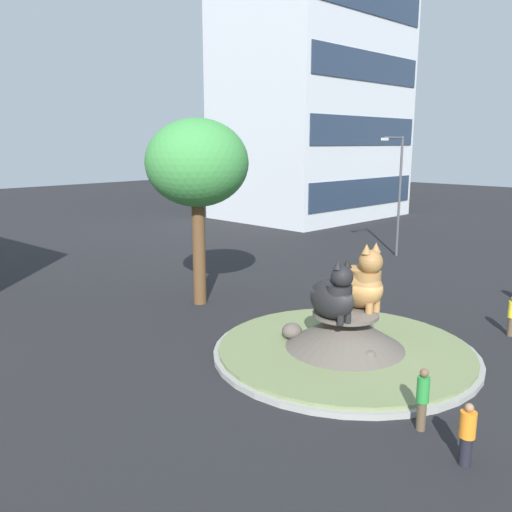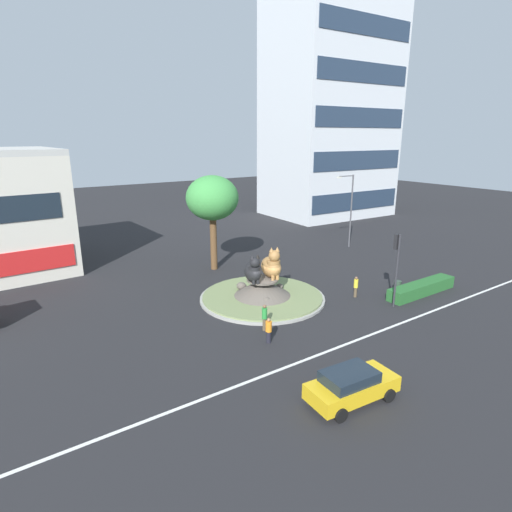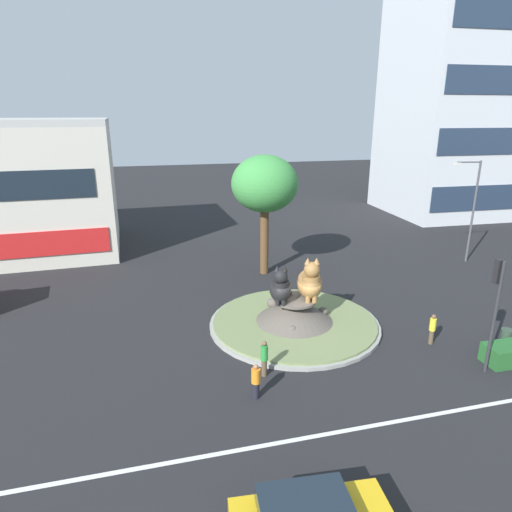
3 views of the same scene
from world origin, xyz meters
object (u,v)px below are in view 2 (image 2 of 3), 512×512
streetlight_arm (350,206)px  pedestrian_yellow_shirt (356,286)px  traffic_light_mast (396,257)px  pedestrian_green_shirt (265,317)px  broadleaf_tree_behind_island (212,199)px  sedan_on_far_lane (351,385)px  office_tower (330,99)px  pedestrian_orange_shirt (269,330)px  cat_statue_tabby (272,266)px  cat_statue_black (253,271)px  litter_bin (397,286)px

streetlight_arm → pedestrian_yellow_shirt: streetlight_arm is taller
traffic_light_mast → pedestrian_green_shirt: size_ratio=3.08×
broadleaf_tree_behind_island → sedan_on_far_lane: 21.96m
office_tower → pedestrian_orange_shirt: 46.02m
traffic_light_mast → pedestrian_green_shirt: (-9.66, 2.02, -2.73)m
cat_statue_tabby → pedestrian_yellow_shirt: cat_statue_tabby is taller
traffic_light_mast → pedestrian_orange_shirt: size_ratio=3.38×
pedestrian_yellow_shirt → pedestrian_green_shirt: pedestrian_green_shirt is taller
cat_statue_tabby → streetlight_arm: streetlight_arm is taller
sedan_on_far_lane → traffic_light_mast: bearing=34.6°
cat_statue_black → streetlight_arm: bearing=128.2°
cat_statue_tabby → traffic_light_mast: traffic_light_mast is taller
office_tower → broadleaf_tree_behind_island: 33.14m
broadleaf_tree_behind_island → pedestrian_green_shirt: broadleaf_tree_behind_island is taller
streetlight_arm → sedan_on_far_lane: (-20.12, -19.47, -3.64)m
pedestrian_green_shirt → litter_bin: (12.29, -0.42, -0.46)m
cat_statue_tabby → streetlight_arm: 17.16m
cat_statue_black → pedestrian_green_shirt: cat_statue_black is taller
cat_statue_tabby → pedestrian_orange_shirt: size_ratio=1.58×
litter_bin → pedestrian_green_shirt: bearing=178.0°
pedestrian_yellow_shirt → litter_bin: size_ratio=1.77×
cat_statue_tabby → pedestrian_orange_shirt: (-4.43, -5.74, -1.63)m
cat_statue_tabby → sedan_on_far_lane: (-4.63, -12.36, -1.62)m
broadleaf_tree_behind_island → pedestrian_green_shirt: size_ratio=4.95×
cat_statue_black → office_tower: office_tower is taller
broadleaf_tree_behind_island → streetlight_arm: size_ratio=1.09×
pedestrian_yellow_shirt → pedestrian_green_shirt: (-8.85, -0.69, 0.06)m
pedestrian_orange_shirt → litter_bin: bearing=-42.6°
pedestrian_yellow_shirt → sedan_on_far_lane: (-9.80, -8.79, -0.03)m
litter_bin → sedan_on_far_lane: bearing=-149.9°
traffic_light_mast → sedan_on_far_lane: traffic_light_mast is taller
cat_statue_black → pedestrian_orange_shirt: cat_statue_black is taller
cat_statue_black → cat_statue_tabby: cat_statue_tabby is taller
streetlight_arm → cat_statue_tabby: bearing=32.2°
pedestrian_yellow_shirt → sedan_on_far_lane: pedestrian_yellow_shirt is taller
cat_statue_black → sedan_on_far_lane: bearing=2.0°
cat_statue_black → cat_statue_tabby: size_ratio=0.87×
cat_statue_black → pedestrian_yellow_shirt: 7.83m
traffic_light_mast → office_tower: 38.89m
sedan_on_far_lane → broadleaf_tree_behind_island: bearing=82.8°
litter_bin → pedestrian_yellow_shirt: bearing=162.0°
cat_statue_tabby → sedan_on_far_lane: cat_statue_tabby is taller
office_tower → traffic_light_mast: bearing=-123.9°
sedan_on_far_lane → litter_bin: bearing=34.9°
cat_statue_black → broadleaf_tree_behind_island: (1.43, 8.46, 4.05)m
streetlight_arm → pedestrian_orange_shirt: bearing=40.4°
cat_statue_black → streetlight_arm: size_ratio=0.28×
broadleaf_tree_behind_island → sedan_on_far_lane: size_ratio=1.90×
traffic_light_mast → litter_bin: 4.44m
pedestrian_orange_shirt → pedestrian_green_shirt: bearing=15.8°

